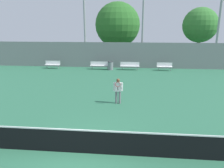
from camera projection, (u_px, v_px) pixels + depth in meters
ground_plane at (82, 153)px, 8.15m from camera, size 100.00×100.00×0.00m
tennis_net at (81, 141)px, 8.03m from camera, size 12.40×0.09×0.96m
tennis_player at (118, 89)px, 13.14m from camera, size 0.58×0.40×1.56m
bench_courtside_near at (130, 65)px, 23.42m from camera, size 2.05×0.40×0.83m
bench_courtside_far at (100, 65)px, 23.72m from camera, size 2.08×0.40×0.83m
bench_adjacent_court at (165, 66)px, 23.07m from camera, size 1.61×0.40×0.83m
bench_by_gate at (53, 64)px, 24.22m from camera, size 1.66×0.40×0.83m
light_pole_near_left at (84, 10)px, 23.70m from camera, size 0.90×0.60×10.53m
light_pole_far_right at (220, 16)px, 22.50m from camera, size 0.90×0.60×9.52m
light_pole_center_back at (144, 5)px, 23.39m from camera, size 0.90×0.60×11.28m
trash_bin at (110, 66)px, 23.42m from camera, size 0.59×0.59×0.91m
back_fence at (117, 55)px, 24.47m from camera, size 29.33×0.06×2.83m
tree_green_tall at (200, 25)px, 26.49m from camera, size 4.20×4.20×6.78m
tree_green_broad at (118, 25)px, 28.25m from camera, size 5.77×5.77×7.60m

